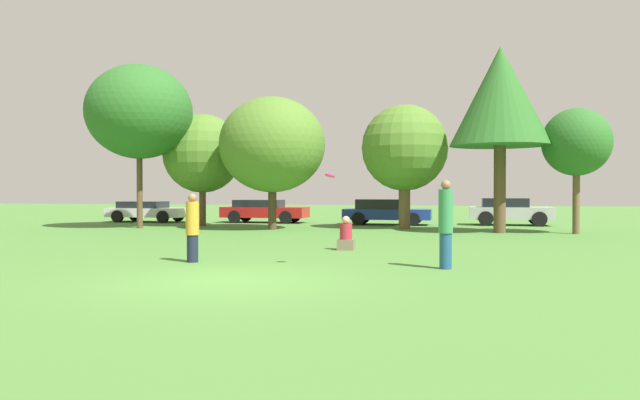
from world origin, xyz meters
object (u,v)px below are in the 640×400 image
at_px(person_thrower, 192,227).
at_px(parked_car_blue, 386,211).
at_px(person_catcher, 446,224).
at_px(parked_car_silver, 509,211).
at_px(tree_3, 405,148).
at_px(tree_0, 139,112).
at_px(frisbee, 330,176).
at_px(tree_4, 500,97).
at_px(tree_2, 272,145).
at_px(parked_car_red, 264,210).
at_px(parked_car_white, 147,211).
at_px(tree_5, 577,143).
at_px(bystander_sitting, 346,236).
at_px(tree_1, 202,154).

relative_size(person_thrower, parked_car_blue, 0.37).
relative_size(person_catcher, parked_car_blue, 0.44).
relative_size(parked_car_blue, parked_car_silver, 1.09).
height_order(person_thrower, tree_3, tree_3).
bearing_deg(tree_0, person_catcher, -41.69).
relative_size(frisbee, parked_car_silver, 0.06).
bearing_deg(tree_4, tree_2, 178.71).
height_order(person_thrower, parked_car_red, person_thrower).
relative_size(person_thrower, frisbee, 7.11).
distance_m(tree_3, parked_car_red, 9.11).
distance_m(person_thrower, parked_car_white, 19.83).
bearing_deg(tree_2, parked_car_white, 149.37).
bearing_deg(parked_car_white, parked_car_red, 6.41).
distance_m(person_thrower, tree_4, 15.19).
relative_size(tree_3, parked_car_red, 1.22).
bearing_deg(tree_4, tree_5, -0.15).
xyz_separation_m(tree_0, parked_car_white, (-2.31, 5.24, -4.66)).
xyz_separation_m(person_catcher, parked_car_silver, (3.23, 17.78, -0.28)).
bearing_deg(frisbee, tree_0, 131.87).
xyz_separation_m(frisbee, parked_car_silver, (5.75, 18.01, -1.33)).
bearing_deg(parked_car_red, parked_car_white, -173.59).
height_order(tree_5, parked_car_red, tree_5).
distance_m(tree_5, parked_car_silver, 6.71).
height_order(bystander_sitting, tree_3, tree_3).
bearing_deg(tree_5, tree_0, 179.97).
bearing_deg(frisbee, parked_car_red, 110.82).
bearing_deg(parked_car_red, tree_0, -123.94).
distance_m(tree_4, parked_car_white, 19.43).
xyz_separation_m(tree_4, parked_car_silver, (0.99, 5.74, -4.77)).
xyz_separation_m(tree_0, tree_3, (11.83, 1.85, -1.68)).
relative_size(tree_2, parked_car_white, 1.34).
height_order(frisbee, tree_3, tree_3).
height_order(tree_1, tree_4, tree_4).
bearing_deg(parked_car_blue, tree_5, -30.49).
bearing_deg(parked_car_silver, frisbee, -105.87).
bearing_deg(parked_car_silver, tree_1, -163.89).
bearing_deg(parked_car_blue, parked_car_silver, 8.50).
xyz_separation_m(bystander_sitting, tree_5, (7.93, 8.26, 3.21)).
distance_m(tree_1, tree_5, 16.60).
height_order(tree_2, tree_4, tree_4).
xyz_separation_m(parked_car_red, parked_car_silver, (12.61, -0.02, 0.06)).
xyz_separation_m(person_thrower, person_catcher, (5.92, -0.10, 0.16)).
xyz_separation_m(person_thrower, parked_car_red, (-3.46, 17.69, -0.17)).
height_order(tree_1, parked_car_silver, tree_1).
bearing_deg(parked_car_blue, tree_4, -43.06).
height_order(bystander_sitting, tree_1, tree_1).
distance_m(tree_3, tree_4, 4.73).
distance_m(tree_5, parked_car_blue, 9.87).
distance_m(bystander_sitting, tree_0, 14.41).
relative_size(person_thrower, parked_car_silver, 0.41).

